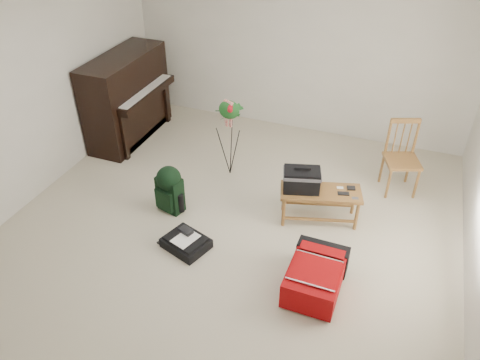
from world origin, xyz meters
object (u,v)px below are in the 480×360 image
at_px(flower_stand, 230,138).
at_px(piano, 128,99).
at_px(dining_chair, 403,158).
at_px(black_duffel, 186,242).
at_px(green_backpack, 169,187).
at_px(red_suitcase, 317,272).
at_px(bench, 308,181).

bearing_deg(flower_stand, piano, -172.51).
height_order(dining_chair, black_duffel, dining_chair).
distance_m(piano, flower_stand, 1.81).
relative_size(black_duffel, green_backpack, 0.93).
bearing_deg(piano, dining_chair, 0.48).
distance_m(green_backpack, flower_stand, 1.06).
distance_m(dining_chair, green_backpack, 2.87).
xyz_separation_m(dining_chair, red_suitcase, (-0.58, -1.98, -0.28)).
bearing_deg(flower_stand, green_backpack, -89.95).
bearing_deg(bench, dining_chair, 28.89).
distance_m(red_suitcase, green_backpack, 1.99).
distance_m(dining_chair, flower_stand, 2.17).
distance_m(red_suitcase, black_duffel, 1.45).
bearing_deg(bench, red_suitcase, -86.43).
bearing_deg(bench, green_backpack, -179.39).
height_order(red_suitcase, green_backpack, green_backpack).
xyz_separation_m(dining_chair, green_backpack, (-2.49, -1.42, -0.12)).
bearing_deg(flower_stand, red_suitcase, -24.14).
bearing_deg(red_suitcase, bench, 110.56).
xyz_separation_m(red_suitcase, flower_stand, (-1.54, 1.53, 0.36)).
height_order(bench, flower_stand, flower_stand).
xyz_separation_m(bench, black_duffel, (-1.08, -1.00, -0.42)).
relative_size(piano, bench, 1.54).
bearing_deg(green_backpack, bench, 31.16).
relative_size(piano, green_backpack, 2.51).
bearing_deg(piano, flower_stand, -13.25).
bearing_deg(black_duffel, dining_chair, 62.55).
distance_m(black_duffel, green_backpack, 0.75).
distance_m(bench, red_suitcase, 1.13).
distance_m(bench, black_duffel, 1.53).
height_order(black_duffel, green_backpack, green_backpack).
bearing_deg(piano, black_duffel, -46.01).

